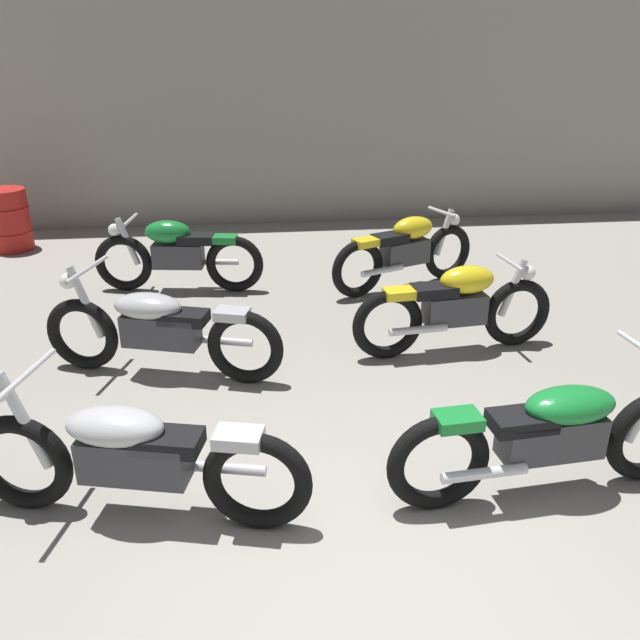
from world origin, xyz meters
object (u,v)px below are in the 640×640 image
(motorcycle_right_row_0, at_px, (553,434))
(motorcycle_right_row_1, at_px, (456,306))
(motorcycle_left_row_0, at_px, (133,455))
(motorcycle_left_row_1, at_px, (159,328))
(motorcycle_left_row_2, at_px, (177,253))
(oil_drum, at_px, (9,220))
(motorcycle_right_row_2, at_px, (406,250))

(motorcycle_right_row_0, distance_m, motorcycle_right_row_1, 2.12)
(motorcycle_left_row_0, distance_m, motorcycle_left_row_1, 1.88)
(motorcycle_right_row_1, bearing_deg, motorcycle_left_row_2, 144.60)
(oil_drum, bearing_deg, motorcycle_left_row_1, -58.25)
(motorcycle_left_row_2, bearing_deg, motorcycle_right_row_0, -56.38)
(motorcycle_right_row_0, bearing_deg, oil_drum, 130.85)
(motorcycle_left_row_1, relative_size, motorcycle_right_row_0, 0.97)
(motorcycle_right_row_2, xyz_separation_m, oil_drum, (-5.12, 2.09, -0.03))
(motorcycle_right_row_0, xyz_separation_m, motorcycle_right_row_1, (0.02, 2.12, 0.01))
(oil_drum, bearing_deg, motorcycle_left_row_2, -37.84)
(motorcycle_right_row_0, bearing_deg, motorcycle_left_row_0, 178.67)
(motorcycle_right_row_1, xyz_separation_m, oil_drum, (-5.18, 3.85, -0.03))
(motorcycle_right_row_2, distance_m, oil_drum, 5.53)
(motorcycle_left_row_0, height_order, motorcycle_left_row_1, same)
(motorcycle_left_row_2, xyz_separation_m, motorcycle_right_row_2, (2.65, -0.18, 0.00))
(motorcycle_left_row_0, relative_size, motorcycle_left_row_2, 1.09)
(motorcycle_left_row_0, distance_m, oil_drum, 6.43)
(motorcycle_left_row_0, distance_m, motorcycle_right_row_0, 2.63)
(motorcycle_right_row_2, bearing_deg, oil_drum, 157.78)
(motorcycle_left_row_0, height_order, motorcycle_left_row_2, motorcycle_left_row_0)
(motorcycle_right_row_1, bearing_deg, motorcycle_right_row_0, -90.53)
(motorcycle_right_row_0, xyz_separation_m, motorcycle_right_row_2, (-0.04, 3.88, 0.01))
(motorcycle_left_row_0, xyz_separation_m, motorcycle_left_row_1, (-0.04, 1.88, 0.00))
(motorcycle_right_row_2, bearing_deg, motorcycle_right_row_1, -88.00)
(motorcycle_right_row_1, bearing_deg, motorcycle_left_row_1, -176.18)
(motorcycle_right_row_0, bearing_deg, motorcycle_right_row_2, 90.61)
(motorcycle_left_row_1, height_order, motorcycle_right_row_1, motorcycle_left_row_1)
(motorcycle_right_row_0, bearing_deg, motorcycle_right_row_1, 89.47)
(motorcycle_right_row_2, bearing_deg, motorcycle_left_row_2, 176.20)
(motorcycle_left_row_0, xyz_separation_m, oil_drum, (-2.54, 5.91, -0.03))
(motorcycle_left_row_1, height_order, oil_drum, motorcycle_left_row_1)
(motorcycle_left_row_2, xyz_separation_m, oil_drum, (-2.47, 1.92, -0.03))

